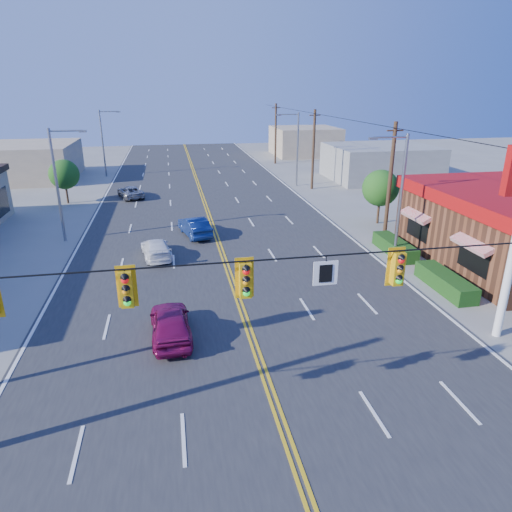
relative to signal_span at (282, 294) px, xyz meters
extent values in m
plane|color=gray|center=(0.12, 0.00, -4.89)|extent=(160.00, 160.00, 0.00)
cube|color=#2D2D30|center=(0.12, 20.00, -4.86)|extent=(20.00, 120.00, 0.06)
cylinder|color=black|center=(0.12, 0.00, 1.11)|extent=(24.00, 0.05, 0.05)
cube|color=white|center=(1.32, 0.00, 0.56)|extent=(0.75, 0.04, 0.75)
cube|color=#D89E0C|center=(-4.38, 0.00, 0.54)|extent=(0.55, 0.34, 1.25)
cube|color=#D89E0C|center=(-1.08, 0.00, 0.54)|extent=(0.55, 0.34, 1.25)
cube|color=#D89E0C|center=(3.62, 0.00, 0.54)|extent=(0.55, 0.34, 1.25)
cube|color=#194214|center=(11.62, 12.00, -4.44)|extent=(1.20, 9.00, 0.90)
cylinder|color=white|center=(11.12, 4.00, -1.39)|extent=(0.36, 0.36, 7.00)
cylinder|color=gray|center=(11.12, 14.00, -0.89)|extent=(0.20, 0.20, 8.00)
cylinder|color=gray|center=(10.02, 14.00, 2.91)|extent=(2.20, 0.12, 0.12)
cube|color=gray|center=(8.92, 14.00, 2.86)|extent=(0.50, 0.25, 0.15)
cylinder|color=gray|center=(11.12, 38.00, -0.89)|extent=(0.20, 0.20, 8.00)
cylinder|color=gray|center=(10.02, 38.00, 2.91)|extent=(2.20, 0.12, 0.12)
cube|color=gray|center=(8.92, 38.00, 2.86)|extent=(0.50, 0.25, 0.15)
cylinder|color=gray|center=(-10.88, 22.00, -0.89)|extent=(0.20, 0.20, 8.00)
cylinder|color=gray|center=(-9.78, 22.00, 2.91)|extent=(2.20, 0.12, 0.12)
cube|color=gray|center=(-8.68, 22.00, 2.86)|extent=(0.50, 0.25, 0.15)
cylinder|color=gray|center=(-10.88, 48.00, -0.89)|extent=(0.20, 0.20, 8.00)
cylinder|color=gray|center=(-9.78, 48.00, 2.91)|extent=(2.20, 0.12, 0.12)
cube|color=gray|center=(-8.68, 48.00, 2.86)|extent=(0.50, 0.25, 0.15)
cylinder|color=#47301E|center=(12.32, 18.00, -0.69)|extent=(0.28, 0.28, 8.40)
cylinder|color=#47301E|center=(12.32, 36.00, -0.69)|extent=(0.28, 0.28, 8.40)
cylinder|color=#47301E|center=(12.32, 54.00, -0.69)|extent=(0.28, 0.28, 8.40)
cylinder|color=#47301E|center=(13.62, 22.00, -3.84)|extent=(0.20, 0.20, 2.10)
sphere|color=#235B19|center=(13.62, 22.00, -1.95)|extent=(2.94, 2.94, 2.94)
cylinder|color=#47301E|center=(-12.88, 34.00, -3.89)|extent=(0.20, 0.20, 2.00)
sphere|color=#235B19|center=(-12.88, 34.00, -2.09)|extent=(2.80, 2.80, 2.80)
cube|color=gray|center=(22.12, 40.00, -2.89)|extent=(12.00, 10.00, 4.00)
cube|color=tan|center=(-19.88, 48.00, -2.79)|extent=(11.00, 12.00, 4.20)
cube|color=tan|center=(19.12, 62.00, -2.69)|extent=(10.00, 10.00, 4.40)
imported|color=maroon|center=(-3.41, 6.45, -4.15)|extent=(1.92, 4.37, 1.46)
imported|color=navy|center=(-1.43, 21.27, -4.18)|extent=(2.47, 4.54, 1.42)
imported|color=white|center=(-4.21, 17.03, -4.28)|extent=(2.27, 4.38, 1.21)
imported|color=#939297|center=(-7.04, 35.06, -4.29)|extent=(3.15, 4.64, 1.18)
camera|label=1|loc=(-3.01, -11.83, 5.73)|focal=32.00mm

